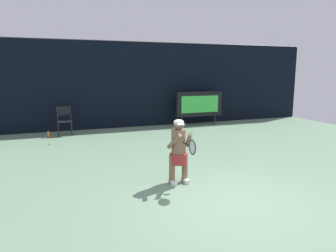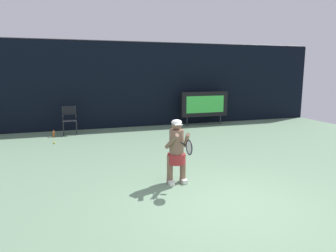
% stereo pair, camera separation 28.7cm
% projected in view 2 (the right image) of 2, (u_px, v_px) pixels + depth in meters
% --- Properties ---
extents(ground, '(18.00, 22.00, 0.03)m').
position_uv_depth(ground, '(231.00, 208.00, 5.59)').
color(ground, slate).
extents(backdrop_screen, '(18.00, 0.12, 3.66)m').
position_uv_depth(backdrop_screen, '(131.00, 85.00, 13.40)').
color(backdrop_screen, black).
rests_on(backdrop_screen, ground).
extents(scoreboard, '(2.20, 0.21, 1.50)m').
position_uv_depth(scoreboard, '(204.00, 104.00, 13.96)').
color(scoreboard, black).
rests_on(scoreboard, ground).
extents(umpire_chair, '(0.52, 0.44, 1.08)m').
position_uv_depth(umpire_chair, '(69.00, 118.00, 11.97)').
color(umpire_chair, black).
rests_on(umpire_chair, ground).
extents(water_bottle, '(0.07, 0.07, 0.27)m').
position_uv_depth(water_bottle, '(54.00, 134.00, 11.55)').
color(water_bottle, '#CC5C27').
rests_on(water_bottle, ground).
extents(tennis_player, '(0.52, 0.59, 1.40)m').
position_uv_depth(tennis_player, '(177.00, 150.00, 6.70)').
color(tennis_player, white).
rests_on(tennis_player, ground).
extents(tennis_racket, '(0.03, 0.60, 0.31)m').
position_uv_depth(tennis_racket, '(189.00, 147.00, 6.16)').
color(tennis_racket, black).
extents(tennis_ball_loose, '(0.07, 0.07, 0.07)m').
position_uv_depth(tennis_ball_loose, '(54.00, 143.00, 10.49)').
color(tennis_ball_loose, '#CCDB3D').
rests_on(tennis_ball_loose, ground).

